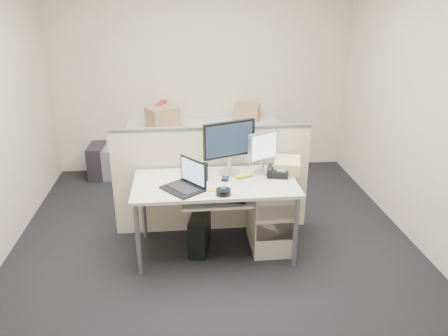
{
  "coord_description": "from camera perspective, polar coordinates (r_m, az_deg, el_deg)",
  "views": [
    {
      "loc": [
        -0.28,
        -3.67,
        2.34
      ],
      "look_at": [
        0.1,
        0.15,
        0.8
      ],
      "focal_mm": 35.0,
      "sensor_mm": 36.0,
      "label": 1
    }
  ],
  "objects": [
    {
      "name": "floor",
      "position": [
        4.36,
        -1.11,
        -10.7
      ],
      "size": [
        4.0,
        4.5,
        0.01
      ],
      "primitive_type": "cube",
      "color": "black",
      "rests_on": "ground"
    },
    {
      "name": "wall_back",
      "position": [
        6.01,
        -2.96,
        12.29
      ],
      "size": [
        4.0,
        0.02,
        2.7
      ],
      "primitive_type": "cube",
      "color": "beige",
      "rests_on": "ground"
    },
    {
      "name": "wall_front",
      "position": [
        1.75,
        4.62,
        -12.62
      ],
      "size": [
        4.0,
        0.02,
        2.7
      ],
      "primitive_type": "cube",
      "color": "beige",
      "rests_on": "ground"
    },
    {
      "name": "wall_right",
      "position": [
        4.43,
        25.7,
        6.75
      ],
      "size": [
        0.02,
        4.5,
        2.7
      ],
      "primitive_type": "cube",
      "color": "beige",
      "rests_on": "ground"
    },
    {
      "name": "desk",
      "position": [
        4.04,
        -1.17,
        -2.67
      ],
      "size": [
        1.5,
        0.75,
        0.73
      ],
      "color": "#AEACA1",
      "rests_on": "floor"
    },
    {
      "name": "keyboard_tray",
      "position": [
        3.9,
        -0.96,
        -4.36
      ],
      "size": [
        0.62,
        0.32,
        0.02
      ],
      "primitive_type": "cube",
      "color": "#AEACA1",
      "rests_on": "desk"
    },
    {
      "name": "drawer_pedestal",
      "position": [
        4.31,
        6.16,
        -6.2
      ],
      "size": [
        0.4,
        0.55,
        0.65
      ],
      "primitive_type": "cube",
      "color": "#AEAB94",
      "rests_on": "floor"
    },
    {
      "name": "cubicle_partition",
      "position": [
        4.49,
        -1.61,
        -1.66
      ],
      "size": [
        2.0,
        0.06,
        1.1
      ],
      "primitive_type": "cube",
      "color": "beige",
      "rests_on": "floor"
    },
    {
      "name": "back_counter",
      "position": [
        5.94,
        -2.62,
        2.33
      ],
      "size": [
        2.0,
        0.6,
        0.72
      ],
      "primitive_type": "cube",
      "color": "#AEAB94",
      "rests_on": "floor"
    },
    {
      "name": "monitor_main",
      "position": [
        4.1,
        0.69,
        2.61
      ],
      "size": [
        0.56,
        0.37,
        0.52
      ],
      "primitive_type": "cube",
      "rotation": [
        0.0,
        0.0,
        0.36
      ],
      "color": "black",
      "rests_on": "desk"
    },
    {
      "name": "monitor_small",
      "position": [
        4.17,
        5.08,
        1.97
      ],
      "size": [
        0.37,
        0.31,
        0.4
      ],
      "primitive_type": "cube",
      "rotation": [
        0.0,
        0.0,
        0.52
      ],
      "color": "#B7B7BC",
      "rests_on": "desk"
    },
    {
      "name": "laptop",
      "position": [
        3.82,
        -5.51,
        -1.11
      ],
      "size": [
        0.41,
        0.43,
        0.26
      ],
      "primitive_type": "cube",
      "rotation": [
        0.0,
        0.0,
        -0.9
      ],
      "color": "black",
      "rests_on": "desk"
    },
    {
      "name": "trackball",
      "position": [
        3.75,
        -0.08,
        -3.14
      ],
      "size": [
        0.14,
        0.14,
        0.05
      ],
      "primitive_type": "cylinder",
      "rotation": [
        0.0,
        0.0,
        -0.06
      ],
      "color": "black",
      "rests_on": "desk"
    },
    {
      "name": "desk_phone",
      "position": [
        4.16,
        6.99,
        -0.65
      ],
      "size": [
        0.23,
        0.2,
        0.06
      ],
      "primitive_type": "cube",
      "rotation": [
        0.0,
        0.0,
        -0.24
      ],
      "color": "black",
      "rests_on": "desk"
    },
    {
      "name": "paper_stack",
      "position": [
        3.93,
        -2.83,
        -2.28
      ],
      "size": [
        0.27,
        0.3,
        0.01
      ],
      "primitive_type": "cube",
      "rotation": [
        0.0,
        0.0,
        0.38
      ],
      "color": "silver",
      "rests_on": "desk"
    },
    {
      "name": "sticky_pad",
      "position": [
        3.85,
        -1.71,
        -2.84
      ],
      "size": [
        0.08,
        0.08,
        0.01
      ],
      "primitive_type": "cube",
      "rotation": [
        0.0,
        0.0,
        0.07
      ],
      "color": "yellow",
      "rests_on": "desk"
    },
    {
      "name": "travel_mug",
      "position": [
        4.0,
        -2.64,
        -0.68
      ],
      "size": [
        0.1,
        0.1,
        0.16
      ],
      "primitive_type": "cylinder",
      "rotation": [
        0.0,
        0.0,
        -0.33
      ],
      "color": "black",
      "rests_on": "desk"
    },
    {
      "name": "banana",
      "position": [
        4.1,
        2.64,
        -0.99
      ],
      "size": [
        0.2,
        0.11,
        0.04
      ],
      "primitive_type": "ellipsoid",
      "rotation": [
        0.0,
        0.0,
        0.34
      ],
      "color": "#FFEF15",
      "rests_on": "desk"
    },
    {
      "name": "cellphone",
      "position": [
        4.07,
        0.17,
        -1.38
      ],
      "size": [
        0.09,
        0.13,
        0.02
      ],
      "primitive_type": "cube",
      "rotation": [
        0.0,
        0.0,
        -0.22
      ],
      "color": "black",
      "rests_on": "desk"
    },
    {
      "name": "manila_folders",
      "position": [
        4.29,
        8.24,
        0.36
      ],
      "size": [
        0.32,
        0.37,
        0.12
      ],
      "primitive_type": "cube",
      "rotation": [
        0.0,
        0.0,
        -0.26
      ],
      "color": "#D6CA7C",
      "rests_on": "desk"
    },
    {
      "name": "keyboard",
      "position": [
        3.93,
        -0.5,
        -3.76
      ],
      "size": [
        0.51,
        0.31,
        0.03
      ],
      "primitive_type": "cube",
      "rotation": [
        0.0,
        0.0,
        -0.31
      ],
      "color": "black",
      "rests_on": "keyboard_tray"
    },
    {
      "name": "pc_tower_desk",
      "position": [
        4.28,
        -3.18,
        -8.38
      ],
      "size": [
        0.24,
        0.43,
        0.38
      ],
      "primitive_type": "cube",
      "rotation": [
        0.0,
        0.0,
        -0.21
      ],
      "color": "black",
      "rests_on": "floor"
    },
    {
      "name": "pc_tower_spare_dark",
      "position": [
        6.19,
        -16.18,
        0.92
      ],
      "size": [
        0.21,
        0.49,
        0.45
      ],
      "primitive_type": "cube",
      "rotation": [
        0.0,
        0.0,
        -0.04
      ],
      "color": "black",
      "rests_on": "floor"
    },
    {
      "name": "pc_tower_spare_silver",
      "position": [
        6.17,
        -14.79,
        0.84
      ],
      "size": [
        0.22,
        0.46,
        0.42
      ],
      "primitive_type": "cube",
      "rotation": [
        0.0,
        0.0,
        0.1
      ],
      "color": "#B7B7BC",
      "rests_on": "floor"
    },
    {
      "name": "cardboard_box_left",
      "position": [
        5.68,
        -8.0,
        6.5
      ],
      "size": [
        0.47,
        0.43,
        0.28
      ],
      "primitive_type": "cube",
      "rotation": [
        0.0,
        0.0,
        0.53
      ],
      "color": "#9F764F",
      "rests_on": "back_counter"
    },
    {
      "name": "cardboard_box_right",
      "position": [
        5.98,
        3.03,
        7.21
      ],
      "size": [
        0.39,
        0.35,
        0.23
      ],
      "primitive_type": "cube",
      "rotation": [
        0.0,
        0.0,
        -0.35
      ],
      "color": "#9F764F",
      "rests_on": "back_counter"
    },
    {
      "name": "red_binder",
      "position": [
        5.89,
        -8.15,
        7.12
      ],
      "size": [
        0.14,
        0.33,
        0.3
      ],
      "primitive_type": "cube",
      "rotation": [
        0.0,
        0.0,
        -0.23
      ],
      "color": "red",
      "rests_on": "back_counter"
    }
  ]
}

